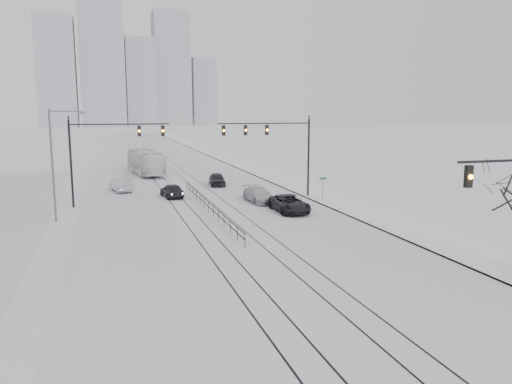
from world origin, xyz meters
The scene contains 16 objects.
road centered at (0.00, 60.00, 0.01)m, with size 22.00×260.00×0.02m, color silver.
sidewalk_east centered at (13.50, 60.00, 0.08)m, with size 5.00×260.00×0.16m, color silver.
curb centered at (11.05, 60.00, 0.06)m, with size 0.10×260.00×0.12m, color gray.
tram_rails centered at (0.00, 40.00, 0.02)m, with size 5.30×180.00×0.01m.
skyline centered at (5.02, 273.63, 30.65)m, with size 96.00×48.00×72.00m.
traffic_mast_ne centered at (8.15, 34.99, 5.76)m, with size 9.60×0.37×8.00m.
traffic_mast_nw centered at (-8.52, 36.00, 5.57)m, with size 9.10×0.37×8.00m.
street_light_west centered at (-12.20, 30.00, 5.21)m, with size 2.73×0.25×9.00m.
median_fence centered at (0.00, 30.00, 0.53)m, with size 0.06×24.00×1.00m.
street_sign centered at (11.80, 32.00, 1.61)m, with size 0.70×0.06×2.40m.
sedan_sb_inner centered at (-2.09, 38.59, 0.73)m, with size 1.72×4.27×1.45m, color black.
sedan_sb_outer centered at (-6.96, 44.08, 0.76)m, with size 1.61×4.61×1.52m, color #B7B9BF.
sedan_nb_front centered at (6.86, 28.09, 0.75)m, with size 2.48×5.38×1.50m, color black.
sedan_nb_right centered at (5.70, 33.45, 0.72)m, with size 2.01×4.95×1.44m, color #B7BBBF.
sedan_nb_far centered at (4.16, 45.39, 0.75)m, with size 1.77×4.39×1.50m, color black.
box_truck centered at (-3.16, 58.52, 1.69)m, with size 2.84×12.15×3.38m, color silver.
Camera 1 is at (-8.40, -12.30, 8.84)m, focal length 35.00 mm.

